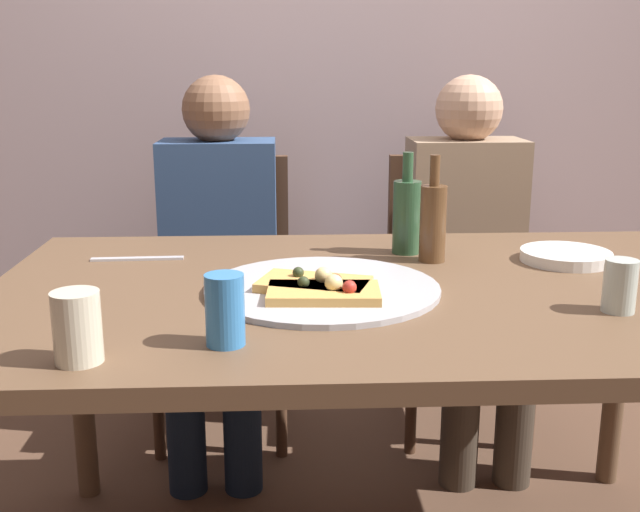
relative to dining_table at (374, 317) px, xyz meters
The scene contains 16 objects.
back_wall 1.44m from the dining_table, 90.00° to the left, with size 6.00×0.10×2.60m, color #B29EA3.
dining_table is the anchor object (origin of this frame).
pizza_tray 0.14m from the dining_table, 163.35° to the right, with size 0.49×0.49×0.01m, color #ADADB2.
pizza_slice_last 0.17m from the dining_table, 157.10° to the right, with size 0.25×0.19×0.05m.
pizza_slice_extra 0.19m from the dining_table, 133.95° to the right, with size 0.23×0.14×0.05m.
wine_bottle 0.35m from the dining_table, 68.56° to the left, with size 0.07×0.07×0.25m.
beer_bottle 0.31m from the dining_table, 51.41° to the left, with size 0.06×0.06×0.25m.
tumbler_near 0.66m from the dining_table, 142.24° to the right, with size 0.08×0.08×0.12m, color beige.
tumbler_far 0.50m from the dining_table, 23.58° to the right, with size 0.06×0.06×0.10m, color #B7C6BC.
soda_can 0.46m from the dining_table, 130.93° to the right, with size 0.07×0.07×0.12m, color #337AC1.
plate_stack 0.52m from the dining_table, 20.70° to the left, with size 0.21×0.21×0.03m, color white.
table_knife 0.60m from the dining_table, 155.59° to the left, with size 0.22×0.02×0.01m, color #B7B7BC.
chair_left 1.00m from the dining_table, 113.63° to the left, with size 0.44×0.44×0.90m.
chair_right 1.00m from the dining_table, 66.57° to the left, with size 0.44×0.44×0.90m.
guest_in_sweater 0.85m from the dining_table, 117.72° to the left, with size 0.36×0.56×1.17m.
guest_in_beanie 0.85m from the dining_table, 62.50° to the left, with size 0.36×0.56×1.17m.
Camera 1 is at (-0.19, -1.53, 1.20)m, focal length 42.47 mm.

